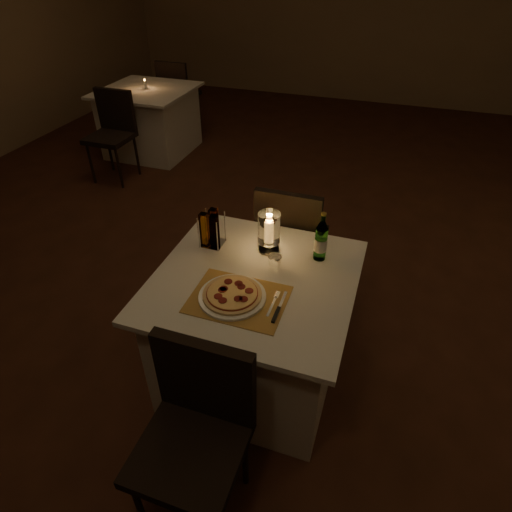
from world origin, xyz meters
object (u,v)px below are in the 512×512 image
(chair_far, at_px, (290,234))
(neighbor_table_left, at_px, (151,121))
(plate, at_px, (232,296))
(tumbler, at_px, (275,262))
(water_bottle, at_px, (321,241))
(main_table, at_px, (255,328))
(hurricane_candle, at_px, (269,229))
(pizza, at_px, (232,294))
(chair_near, at_px, (197,421))

(chair_far, height_order, neighbor_table_left, chair_far)
(plate, relative_size, neighbor_table_left, 0.32)
(tumbler, distance_m, water_bottle, 0.26)
(main_table, relative_size, hurricane_candle, 4.35)
(pizza, bearing_deg, hurricane_candle, 83.94)
(tumbler, distance_m, hurricane_candle, 0.18)
(tumbler, xyz_separation_m, water_bottle, (0.20, 0.15, 0.08))
(main_table, bearing_deg, chair_far, 90.00)
(pizza, height_order, neighbor_table_left, pizza)
(pizza, distance_m, neighbor_table_left, 3.72)
(hurricane_candle, relative_size, neighbor_table_left, 0.23)
(plate, xyz_separation_m, pizza, (0.00, 0.00, 0.02))
(chair_near, bearing_deg, water_bottle, 74.44)
(water_bottle, height_order, neighbor_table_left, water_bottle)
(plate, bearing_deg, pizza, 82.62)
(pizza, distance_m, water_bottle, 0.55)
(chair_near, xyz_separation_m, tumbler, (0.07, 0.83, 0.23))
(water_bottle, relative_size, neighbor_table_left, 0.28)
(main_table, xyz_separation_m, chair_far, (-0.00, 0.71, 0.18))
(chair_far, bearing_deg, neighbor_table_left, 137.59)
(pizza, bearing_deg, tumbler, 67.46)
(main_table, relative_size, neighbor_table_left, 1.00)
(tumbler, xyz_separation_m, neighbor_table_left, (-2.33, 2.67, -0.40))
(plate, xyz_separation_m, tumbler, (0.12, 0.29, 0.02))
(chair_far, relative_size, plate, 2.81)
(main_table, relative_size, chair_far, 1.11)
(main_table, height_order, pizza, pizza)
(chair_far, bearing_deg, main_table, -90.00)
(plate, xyz_separation_m, water_bottle, (0.32, 0.44, 0.10))
(neighbor_table_left, bearing_deg, hurricane_candle, -48.29)
(plate, height_order, pizza, pizza)
(plate, height_order, neighbor_table_left, plate)
(chair_near, xyz_separation_m, pizza, (-0.05, 0.53, 0.22))
(main_table, xyz_separation_m, plate, (-0.05, -0.18, 0.38))
(neighbor_table_left, bearing_deg, plate, -53.23)
(main_table, relative_size, plate, 3.12)
(tumbler, bearing_deg, chair_near, -94.89)
(chair_far, distance_m, pizza, 0.92)
(chair_far, xyz_separation_m, tumbler, (0.07, -0.60, 0.23))
(main_table, bearing_deg, water_bottle, 44.06)
(tumbler, bearing_deg, neighbor_table_left, 131.15)
(chair_near, height_order, water_bottle, water_bottle)
(chair_near, distance_m, hurricane_candle, 1.01)
(main_table, distance_m, neighbor_table_left, 3.58)
(hurricane_candle, bearing_deg, neighbor_table_left, 131.71)
(plate, height_order, tumbler, tumbler)
(chair_near, relative_size, tumbler, 12.78)
(tumbler, bearing_deg, pizza, -112.54)
(main_table, height_order, hurricane_candle, hurricane_candle)
(pizza, bearing_deg, plate, -97.38)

